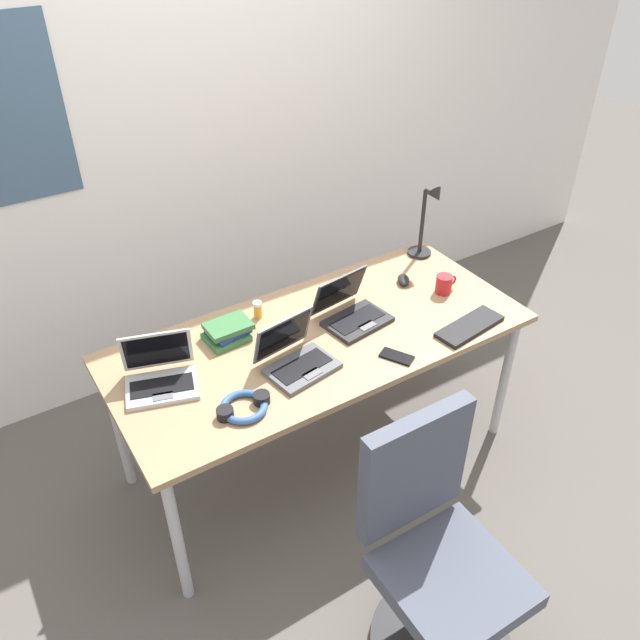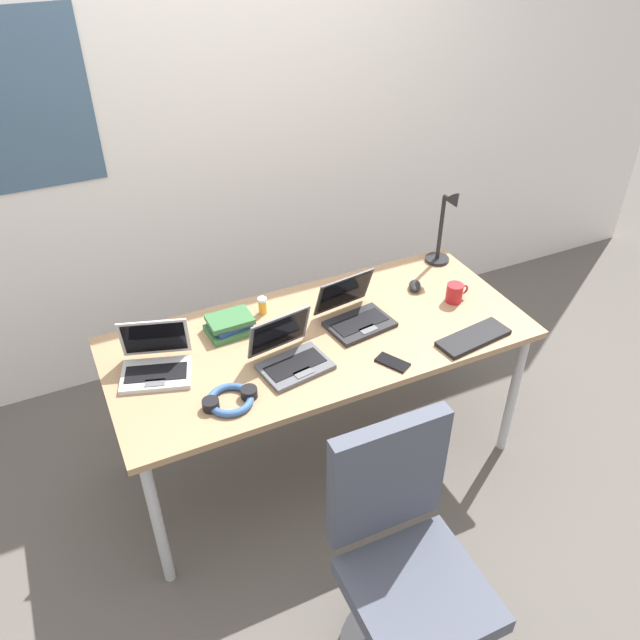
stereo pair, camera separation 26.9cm
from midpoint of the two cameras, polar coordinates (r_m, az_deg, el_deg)
The scene contains 15 objects.
ground_plane at distance 3.24m, azimuth 2.43°, elevation -11.90°, with size 12.00×12.00×0.00m, color #56514C.
wall_back at distance 3.37m, azimuth -6.00°, elevation 16.66°, with size 6.00×0.13×2.60m.
desk at distance 2.78m, azimuth 2.78°, elevation -2.39°, with size 1.80×0.80×0.74m.
desk_lamp at distance 3.22m, azimuth 13.41°, elevation 7.81°, with size 0.12×0.18×0.40m.
laptop_near_lamp at distance 2.58m, azimuth -11.47°, elevation -3.88°, with size 0.33×0.30×0.20m.
laptop_near_mouse at distance 2.81m, azimuth 5.85°, elevation 0.44°, with size 0.31×0.29×0.20m.
laptop_front_left at distance 2.56m, azimuth 0.35°, elevation -3.30°, with size 0.31×0.28×0.20m.
external_keyboard at distance 2.82m, azimuth 16.12°, elevation -1.62°, with size 0.33×0.12×0.02m, color black.
computer_mouse at distance 3.08m, azimuth 10.89°, elevation 2.91°, with size 0.06×0.10×0.03m, color black.
cell_phone at distance 2.62m, azimuth 9.38°, elevation -3.85°, with size 0.06×0.14×0.01m, color black.
headphones at distance 2.42m, azimuth -4.79°, elevation -7.16°, with size 0.21×0.18×0.04m.
pill_bottle at distance 2.85m, azimuth -2.44°, elevation 1.21°, with size 0.04×0.04×0.08m.
book_stack at distance 2.75m, azimuth -5.32°, elevation -0.53°, with size 0.20×0.16×0.07m.
coffee_mug at distance 3.02m, azimuth 14.38°, elevation 2.26°, with size 0.11×0.08×0.09m.
office_chair at distance 2.40m, azimuth 11.04°, elevation -21.61°, with size 0.52×0.54×0.97m.
Camera 2 is at (-0.93, -1.97, 2.40)m, focal length 36.14 mm.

